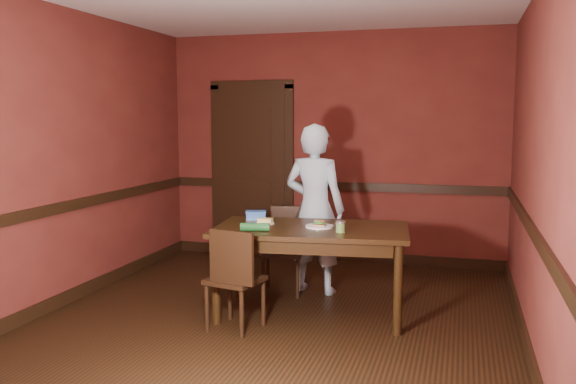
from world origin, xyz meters
The scene contains 21 objects.
floor centered at (0.00, 0.00, 0.00)m, with size 4.00×4.50×0.01m, color black.
wall_back centered at (0.00, 2.25, 1.35)m, with size 4.00×0.02×2.70m, color #5D231C.
wall_front centered at (0.00, -2.25, 1.35)m, with size 4.00×0.02×2.70m, color #5D231C.
wall_left centered at (-2.00, 0.00, 1.35)m, with size 0.02×4.50×2.70m, color #5D231C.
wall_right centered at (2.00, 0.00, 1.35)m, with size 0.02×4.50×2.70m, color #5D231C.
dado_back centered at (0.00, 2.23, 0.90)m, with size 4.00×0.03×0.10m, color black.
dado_left centered at (-1.99, 0.00, 0.90)m, with size 0.03×4.50×0.10m, color black.
dado_right centered at (1.99, 0.00, 0.90)m, with size 0.03×4.50×0.10m, color black.
baseboard_back centered at (0.00, 2.23, 0.06)m, with size 4.00×0.03×0.12m, color black.
baseboard_left centered at (-1.99, 0.00, 0.06)m, with size 0.03×4.50×0.12m, color black.
baseboard_right centered at (1.99, 0.00, 0.06)m, with size 0.03×4.50×0.12m, color black.
door centered at (-1.00, 2.22, 1.09)m, with size 1.05×0.07×2.20m.
dining_table centered at (0.25, 0.20, 0.39)m, with size 1.65×0.93×0.77m, color black.
chair_far centered at (-0.18, 0.76, 0.42)m, with size 0.39×0.39×0.83m, color black, non-canonical shape.
chair_near centered at (-0.25, -0.31, 0.42)m, with size 0.39×0.39×0.84m, color black, non-canonical shape.
person centered at (0.12, 0.89, 0.83)m, with size 0.60×0.40×1.65m, color #A9C9D8.
sandwich_plate centered at (0.32, 0.21, 0.79)m, with size 0.24×0.24×0.06m.
sauce_jar centered at (0.54, 0.03, 0.82)m, with size 0.08×0.08×0.09m.
cheese_saucer centered at (-0.17, 0.23, 0.79)m, with size 0.16×0.16×0.05m.
food_tub centered at (-0.34, 0.45, 0.81)m, with size 0.22×0.18×0.08m.
wrapped_veg centered at (-0.15, -0.11, 0.81)m, with size 0.07×0.07×0.24m, color #1B5321.
Camera 1 is at (1.49, -4.81, 1.71)m, focal length 38.00 mm.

